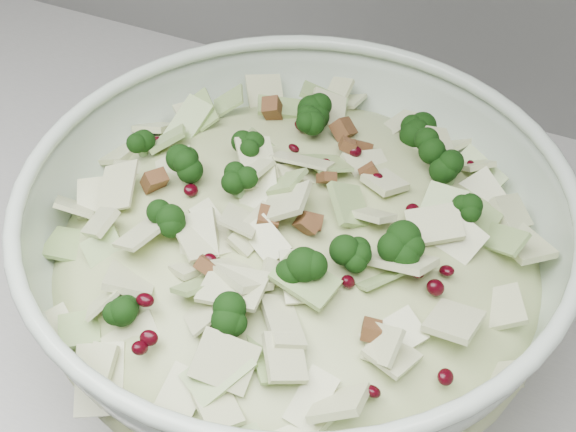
# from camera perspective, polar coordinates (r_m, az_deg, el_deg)

# --- Properties ---
(mixing_bowl) EXTENTS (0.46, 0.46, 0.17)m
(mixing_bowl) POSITION_cam_1_polar(r_m,az_deg,el_deg) (0.63, 0.59, -3.31)
(mixing_bowl) COLOR silver
(mixing_bowl) RESTS_ON counter
(salad) EXTENTS (0.50, 0.50, 0.17)m
(salad) POSITION_cam_1_polar(r_m,az_deg,el_deg) (0.61, 0.60, -1.61)
(salad) COLOR #AEBC81
(salad) RESTS_ON mixing_bowl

